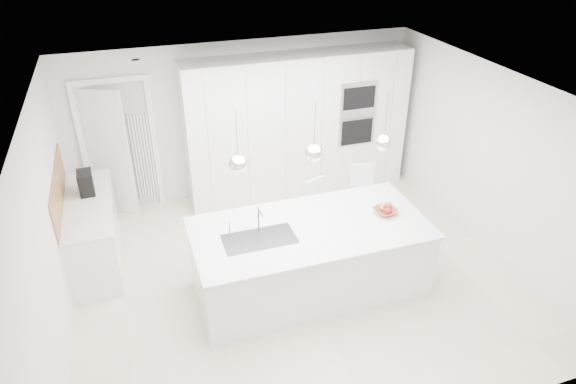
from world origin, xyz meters
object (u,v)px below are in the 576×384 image
object	(u,v)px
island_base	(311,261)
bar_stool_left	(317,215)
fruit_bowl	(386,211)
bar_stool_right	(365,201)
espresso_machine	(86,183)

from	to	relation	value
island_base	bar_stool_left	bearing A→B (deg)	63.96
fruit_bowl	bar_stool_left	distance (m)	1.09
bar_stool_left	bar_stool_right	distance (m)	0.78
bar_stool_left	fruit_bowl	bearing A→B (deg)	-73.08
fruit_bowl	espresso_machine	size ratio (longest dim) A/B	0.90
espresso_machine	bar_stool_left	world-z (taller)	espresso_machine
fruit_bowl	espresso_machine	distance (m)	3.92
island_base	bar_stool_left	distance (m)	0.94
espresso_machine	bar_stool_left	size ratio (longest dim) A/B	0.31
bar_stool_right	fruit_bowl	bearing A→B (deg)	-85.11
fruit_bowl	bar_stool_left	world-z (taller)	bar_stool_left
espresso_machine	bar_stool_right	distance (m)	3.84
espresso_machine	bar_stool_left	bearing A→B (deg)	-19.46
island_base	bar_stool_left	size ratio (longest dim) A/B	2.78
fruit_bowl	bar_stool_left	size ratio (longest dim) A/B	0.28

